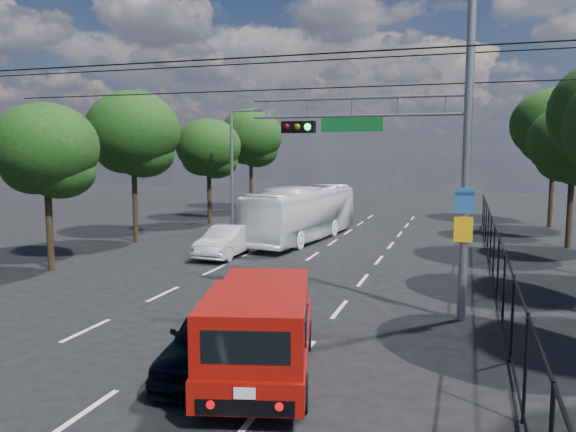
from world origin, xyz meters
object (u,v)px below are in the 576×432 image
at_px(navy_hatchback, 218,336).
at_px(white_van, 227,241).
at_px(white_bus, 301,213).
at_px(red_pickup, 261,328).
at_px(signal_mast, 422,133).

height_order(navy_hatchback, white_van, navy_hatchback).
height_order(navy_hatchback, white_bus, white_bus).
height_order(red_pickup, navy_hatchback, red_pickup).
height_order(signal_mast, navy_hatchback, signal_mast).
distance_m(red_pickup, white_bus, 18.33).
bearing_deg(signal_mast, white_van, 142.57).
relative_size(red_pickup, white_van, 1.37).
distance_m(signal_mast, navy_hatchback, 7.96).
relative_size(signal_mast, white_van, 2.27).
xyz_separation_m(navy_hatchback, white_bus, (-3.26, 17.67, 0.68)).
distance_m(white_bus, white_van, 5.81).
xyz_separation_m(signal_mast, red_pickup, (-2.76, -5.49, -4.16)).
distance_m(signal_mast, white_bus, 14.71).
height_order(signal_mast, white_van, signal_mast).
bearing_deg(white_bus, red_pickup, -68.95).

